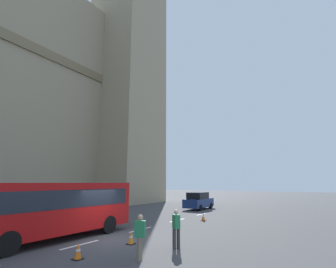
{
  "coord_description": "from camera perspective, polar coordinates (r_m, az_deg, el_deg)",
  "views": [
    {
      "loc": [
        -10.11,
        -10.24,
        2.91
      ],
      "look_at": [
        12.76,
        4.18,
        8.24
      ],
      "focal_mm": 26.47,
      "sensor_mm": 36.0,
      "label": 1
    }
  ],
  "objects": [
    {
      "name": "ground_plane",
      "position": [
        14.68,
        -13.92,
        -22.25
      ],
      "size": [
        160.0,
        160.0,
        0.0
      ],
      "primitive_type": "plane",
      "color": "#424244"
    },
    {
      "name": "pedestrian_by_kerb",
      "position": [
        12.05,
        1.91,
        -20.66
      ],
      "size": [
        0.43,
        0.46,
        1.69
      ],
      "color": "#333333",
      "rests_on": "ground_plane"
    },
    {
      "name": "traffic_cone_west",
      "position": [
        11.17,
        -20.01,
        -24.1
      ],
      "size": [
        0.36,
        0.36,
        0.58
      ],
      "color": "black",
      "rests_on": "ground_plane"
    },
    {
      "name": "lane_centre_marking",
      "position": [
        13.56,
        -19.55,
        -22.9
      ],
      "size": [
        29.8,
        0.16,
        0.01
      ],
      "color": "silver",
      "rests_on": "ground_plane"
    },
    {
      "name": "sedan_lead",
      "position": [
        28.86,
        7.06,
        -15.02
      ],
      "size": [
        4.4,
        1.86,
        1.85
      ],
      "color": "navy",
      "rests_on": "ground_plane"
    },
    {
      "name": "traffic_cone_middle",
      "position": [
        13.08,
        -8.53,
        -22.6
      ],
      "size": [
        0.36,
        0.36,
        0.58
      ],
      "color": "black",
      "rests_on": "ground_plane"
    },
    {
      "name": "pedestrian_near_cones",
      "position": [
        10.32,
        -6.5,
        -22.21
      ],
      "size": [
        0.39,
        0.46,
        1.69
      ],
      "color": "#726651",
      "rests_on": "ground_plane"
    },
    {
      "name": "traffic_cone_east",
      "position": [
        20.48,
        8.12,
        -18.4
      ],
      "size": [
        0.36,
        0.36,
        0.58
      ],
      "color": "black",
      "rests_on": "ground_plane"
    }
  ]
}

